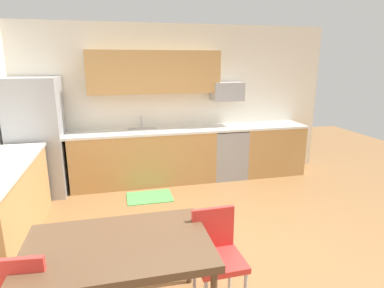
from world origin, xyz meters
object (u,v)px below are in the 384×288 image
at_px(microwave, 227,91).
at_px(refrigerator, 38,138).
at_px(oven_range, 227,152).
at_px(dining_table, 118,250).
at_px(chair_near_table, 217,250).

bearing_deg(microwave, refrigerator, -176.74).
height_order(oven_range, dining_table, oven_range).
xyz_separation_m(oven_range, chair_near_table, (-1.17, -3.03, 0.05)).
height_order(refrigerator, oven_range, refrigerator).
bearing_deg(oven_range, chair_near_table, -111.11).
height_order(oven_range, microwave, microwave).
xyz_separation_m(dining_table, chair_near_table, (0.81, 0.09, -0.18)).
relative_size(refrigerator, microwave, 3.42).
height_order(dining_table, chair_near_table, chair_near_table).
bearing_deg(chair_near_table, dining_table, -173.43).
distance_m(dining_table, chair_near_table, 0.84).
bearing_deg(refrigerator, oven_range, 1.45).
relative_size(oven_range, dining_table, 0.65).
distance_m(refrigerator, microwave, 3.22).
distance_m(oven_range, chair_near_table, 3.25).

